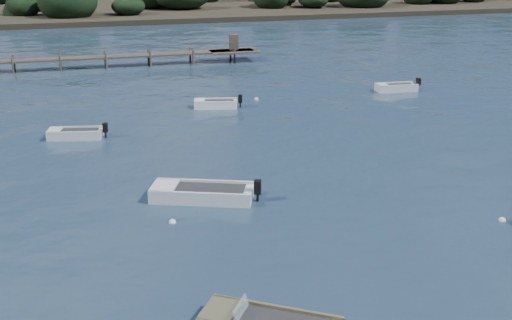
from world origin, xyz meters
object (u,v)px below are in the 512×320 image
object	(u,v)px
tender_far_grey_b	(396,89)
tender_far_white	(216,105)
tender_far_grey	(76,135)
dinghy_mid_grey	(202,195)

from	to	relation	value
tender_far_grey_b	tender_far_white	bearing A→B (deg)	-175.16
tender_far_white	tender_far_grey_b	size ratio (longest dim) A/B	0.96
tender_far_grey_b	tender_far_grey	bearing A→B (deg)	-165.89
tender_far_white	tender_far_grey	size ratio (longest dim) A/B	0.96
tender_far_white	tender_far_grey	xyz separation A→B (m)	(-10.18, -5.15, -0.01)
dinghy_mid_grey	tender_far_grey_b	bearing A→B (deg)	42.71
tender_far_white	dinghy_mid_grey	bearing A→B (deg)	-104.84
tender_far_white	dinghy_mid_grey	distance (m)	17.83
tender_far_white	dinghy_mid_grey	size ratio (longest dim) A/B	0.69
tender_far_grey_b	dinghy_mid_grey	distance (m)	27.34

